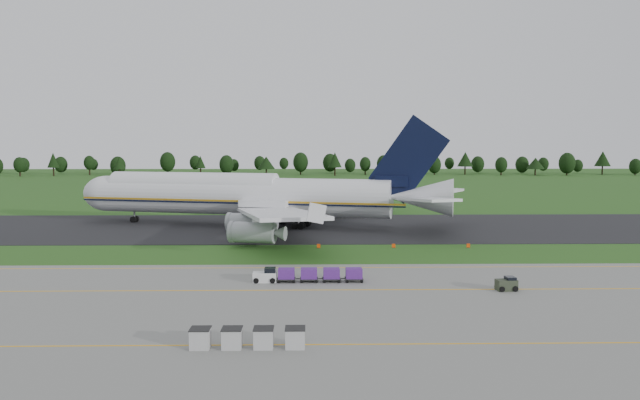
{
  "coord_description": "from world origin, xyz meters",
  "views": [
    {
      "loc": [
        -2.94,
        -86.9,
        15.52
      ],
      "look_at": [
        -1.3,
        2.0,
        7.48
      ],
      "focal_mm": 35.0,
      "sensor_mm": 36.0,
      "label": 1
    }
  ],
  "objects_px": {
    "baggage_train": "(306,275)",
    "uld_row": "(248,338)",
    "utility_cart": "(506,285)",
    "aircraft": "(248,195)",
    "edge_markers": "(394,246)"
  },
  "relations": [
    {
      "from": "baggage_train",
      "to": "uld_row",
      "type": "distance_m",
      "value": 23.02
    },
    {
      "from": "baggage_train",
      "to": "utility_cart",
      "type": "bearing_deg",
      "value": -11.98
    },
    {
      "from": "aircraft",
      "to": "edge_markers",
      "type": "height_order",
      "value": "aircraft"
    },
    {
      "from": "baggage_train",
      "to": "utility_cart",
      "type": "relative_size",
      "value": 5.56
    },
    {
      "from": "aircraft",
      "to": "edge_markers",
      "type": "relative_size",
      "value": 3.2
    },
    {
      "from": "uld_row",
      "to": "edge_markers",
      "type": "relative_size",
      "value": 0.38
    },
    {
      "from": "uld_row",
      "to": "aircraft",
      "type": "bearing_deg",
      "value": 95.46
    },
    {
      "from": "aircraft",
      "to": "edge_markers",
      "type": "distance_m",
      "value": 35.09
    },
    {
      "from": "baggage_train",
      "to": "uld_row",
      "type": "height_order",
      "value": "uld_row"
    },
    {
      "from": "baggage_train",
      "to": "uld_row",
      "type": "bearing_deg",
      "value": -100.95
    },
    {
      "from": "baggage_train",
      "to": "uld_row",
      "type": "relative_size",
      "value": 1.41
    },
    {
      "from": "utility_cart",
      "to": "baggage_train",
      "type": "bearing_deg",
      "value": 168.02
    },
    {
      "from": "uld_row",
      "to": "baggage_train",
      "type": "bearing_deg",
      "value": 79.05
    },
    {
      "from": "aircraft",
      "to": "utility_cart",
      "type": "xyz_separation_m",
      "value": [
        32.28,
        -52.49,
        -5.25
      ]
    },
    {
      "from": "uld_row",
      "to": "edge_markers",
      "type": "xyz_separation_m",
      "value": [
        17.36,
        45.72,
        -0.56
      ]
    }
  ]
}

